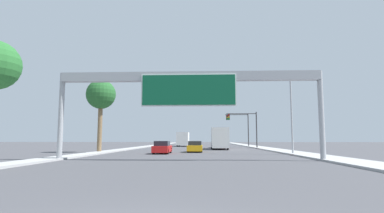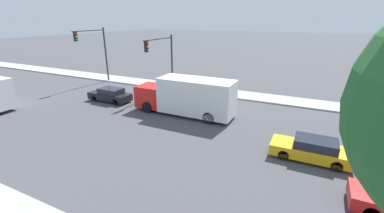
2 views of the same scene
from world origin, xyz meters
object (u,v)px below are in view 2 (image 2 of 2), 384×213
(car_far_left, at_px, (312,149))
(truck_box_primary, at_px, (187,96))
(traffic_light_mid_block, at_px, (96,47))
(car_mid_left, at_px, (110,95))
(traffic_light_near_intersection, at_px, (164,54))

(car_far_left, bearing_deg, truck_box_primary, 70.90)
(car_far_left, distance_m, traffic_light_mid_block, 27.29)
(car_far_left, height_order, truck_box_primary, truck_box_primary)
(car_mid_left, height_order, traffic_light_near_intersection, traffic_light_near_intersection)
(traffic_light_near_intersection, bearing_deg, truck_box_primary, -132.98)
(car_far_left, xyz_separation_m, truck_box_primary, (3.50, 10.11, 1.02))
(car_far_left, xyz_separation_m, car_mid_left, (3.50, 18.95, 0.01))
(truck_box_primary, height_order, traffic_light_near_intersection, traffic_light_near_intersection)
(traffic_light_near_intersection, relative_size, traffic_light_mid_block, 0.91)
(truck_box_primary, distance_m, traffic_light_mid_block, 16.58)
(car_mid_left, distance_m, truck_box_primary, 8.90)
(car_mid_left, height_order, truck_box_primary, truck_box_primary)
(truck_box_primary, distance_m, traffic_light_near_intersection, 7.87)
(car_far_left, relative_size, truck_box_primary, 0.51)
(car_mid_left, bearing_deg, traffic_light_mid_block, 51.15)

